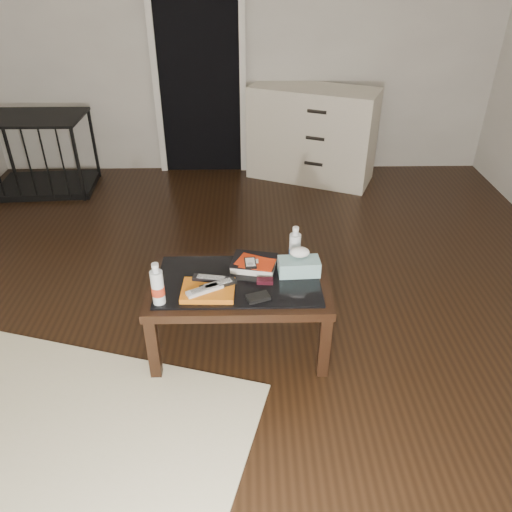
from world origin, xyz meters
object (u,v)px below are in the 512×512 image
(coffee_table, at_px, (239,289))
(tissue_box, at_px, (299,267))
(dresser, at_px, (312,134))
(textbook, at_px, (254,263))
(water_bottle_right, at_px, (295,246))
(pet_crate, at_px, (44,166))
(water_bottle_left, at_px, (157,283))

(coffee_table, bearing_deg, tissue_box, 9.70)
(coffee_table, relative_size, dresser, 0.77)
(coffee_table, distance_m, textbook, 0.18)
(dresser, height_order, water_bottle_right, dresser)
(dresser, xyz_separation_m, tissue_box, (-0.36, -2.45, 0.06))
(dresser, relative_size, water_bottle_right, 5.46)
(pet_crate, bearing_deg, textbook, -50.96)
(coffee_table, distance_m, water_bottle_left, 0.49)
(water_bottle_left, bearing_deg, water_bottle_right, 26.16)
(textbook, bearing_deg, water_bottle_left, -135.47)
(dresser, bearing_deg, coffee_table, -82.20)
(coffee_table, height_order, dresser, dresser)
(water_bottle_left, relative_size, tissue_box, 1.03)
(dresser, xyz_separation_m, water_bottle_right, (-0.37, -2.34, 0.13))
(dresser, xyz_separation_m, pet_crate, (-2.60, -0.23, -0.22))
(textbook, bearing_deg, coffee_table, -112.70)
(textbook, height_order, water_bottle_right, water_bottle_right)
(coffee_table, relative_size, tissue_box, 4.35)
(pet_crate, bearing_deg, tissue_box, -48.51)
(dresser, distance_m, pet_crate, 2.61)
(water_bottle_left, xyz_separation_m, water_bottle_right, (0.73, 0.36, 0.00))
(dresser, bearing_deg, textbook, -81.04)
(dresser, relative_size, textbook, 5.20)
(textbook, bearing_deg, water_bottle_right, 19.46)
(dresser, relative_size, water_bottle_left, 5.46)
(pet_crate, xyz_separation_m, water_bottle_left, (1.49, -2.47, 0.35))
(water_bottle_left, height_order, water_bottle_right, same)
(water_bottle_left, bearing_deg, textbook, 33.25)
(coffee_table, bearing_deg, water_bottle_right, 26.94)
(pet_crate, height_order, tissue_box, pet_crate)
(dresser, bearing_deg, tissue_box, -74.98)
(coffee_table, bearing_deg, water_bottle_left, -154.46)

